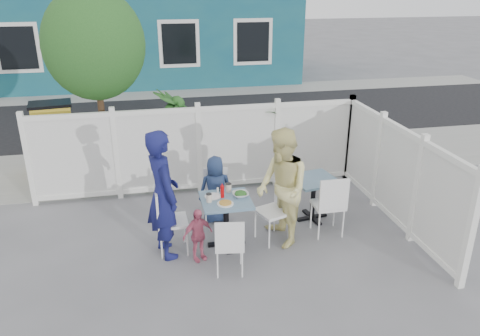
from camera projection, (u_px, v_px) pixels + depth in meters
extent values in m
plane|color=slate|center=(215.00, 262.00, 6.55)|extent=(80.00, 80.00, 0.00)
cube|color=gray|center=(188.00, 164.00, 10.00)|extent=(24.00, 2.60, 0.01)
cube|color=black|center=(175.00, 117.00, 13.36)|extent=(24.00, 5.00, 0.01)
cube|color=gray|center=(168.00, 93.00, 16.17)|extent=(24.00, 1.60, 0.01)
cube|color=black|center=(73.00, 47.00, 15.39)|extent=(1.20, 0.04, 1.40)
cube|color=black|center=(194.00, 43.00, 16.13)|extent=(1.20, 0.04, 1.40)
cube|color=white|center=(199.00, 149.00, 8.44)|extent=(5.80, 0.04, 1.40)
cube|color=white|center=(198.00, 110.00, 8.16)|extent=(5.86, 0.08, 0.08)
cube|color=white|center=(200.00, 188.00, 8.73)|extent=(5.86, 0.08, 0.12)
cube|color=white|center=(396.00, 175.00, 7.35)|extent=(0.04, 3.60, 1.40)
cube|color=white|center=(403.00, 130.00, 7.07)|extent=(0.08, 3.66, 0.08)
cube|color=white|center=(391.00, 218.00, 7.64)|extent=(0.08, 3.66, 0.12)
cylinder|color=#382316|center=(103.00, 121.00, 8.79)|extent=(0.12, 0.12, 2.40)
ellipsoid|color=#20531D|center=(94.00, 44.00, 8.27)|extent=(1.80, 1.62, 1.98)
cube|color=gold|center=(55.00, 139.00, 9.43)|extent=(0.80, 0.63, 1.37)
imported|color=#20531D|center=(176.00, 136.00, 8.99)|extent=(1.08, 1.08, 1.75)
imported|color=#20531D|center=(266.00, 138.00, 9.28)|extent=(1.74, 1.77, 1.49)
cube|color=teal|center=(226.00, 200.00, 6.71)|extent=(0.71, 0.71, 0.04)
cylinder|color=black|center=(226.00, 223.00, 6.85)|extent=(0.08, 0.08, 0.69)
cube|color=black|center=(226.00, 243.00, 6.97)|extent=(0.56, 0.08, 0.04)
cube|color=black|center=(226.00, 243.00, 6.97)|extent=(0.08, 0.56, 0.04)
cube|color=teal|center=(314.00, 180.00, 7.48)|extent=(0.78, 0.78, 0.04)
cylinder|color=black|center=(313.00, 199.00, 7.61)|extent=(0.08, 0.08, 0.66)
cube|color=black|center=(312.00, 217.00, 7.73)|extent=(0.54, 0.16, 0.04)
cube|color=black|center=(312.00, 217.00, 7.73)|extent=(0.16, 0.54, 0.04)
cube|color=white|center=(172.00, 221.00, 6.65)|extent=(0.44, 0.46, 0.04)
cube|color=white|center=(157.00, 206.00, 6.51)|extent=(0.04, 0.45, 0.48)
cylinder|color=white|center=(184.00, 228.00, 6.96)|extent=(0.03, 0.03, 0.48)
cylinder|color=white|center=(187.00, 241.00, 6.61)|extent=(0.03, 0.03, 0.48)
cylinder|color=white|center=(160.00, 231.00, 6.88)|extent=(0.03, 0.03, 0.48)
cylinder|color=white|center=(162.00, 244.00, 6.53)|extent=(0.03, 0.03, 0.48)
cube|color=white|center=(272.00, 212.00, 6.94)|extent=(0.54, 0.55, 0.04)
cube|color=white|center=(284.00, 193.00, 6.94)|extent=(0.18, 0.42, 0.47)
cylinder|color=white|center=(269.00, 234.00, 6.80)|extent=(0.03, 0.03, 0.47)
cylinder|color=white|center=(255.00, 223.00, 7.09)|extent=(0.03, 0.03, 0.47)
cylinder|color=white|center=(289.00, 228.00, 6.97)|extent=(0.03, 0.03, 0.47)
cylinder|color=white|center=(274.00, 218.00, 7.26)|extent=(0.03, 0.03, 0.47)
cube|color=white|center=(216.00, 198.00, 7.49)|extent=(0.44, 0.43, 0.04)
cube|color=white|center=(216.00, 180.00, 7.57)|extent=(0.39, 0.08, 0.42)
cylinder|color=white|center=(227.00, 214.00, 7.44)|extent=(0.02, 0.02, 0.42)
cylinder|color=white|center=(206.00, 214.00, 7.42)|extent=(0.02, 0.02, 0.42)
cylinder|color=white|center=(226.00, 205.00, 7.73)|extent=(0.02, 0.02, 0.42)
cylinder|color=white|center=(206.00, 205.00, 7.71)|extent=(0.02, 0.02, 0.42)
cube|color=white|center=(229.00, 245.00, 6.20)|extent=(0.43, 0.41, 0.04)
cube|color=white|center=(230.00, 237.00, 5.95)|extent=(0.38, 0.08, 0.41)
cylinder|color=white|center=(217.00, 252.00, 6.41)|extent=(0.02, 0.02, 0.41)
cylinder|color=white|center=(241.00, 251.00, 6.42)|extent=(0.02, 0.02, 0.41)
cylinder|color=white|center=(218.00, 265.00, 6.12)|extent=(0.02, 0.02, 0.41)
cylinder|color=white|center=(242.00, 264.00, 6.14)|extent=(0.02, 0.02, 0.41)
cube|color=white|center=(328.00, 205.00, 7.13)|extent=(0.45, 0.43, 0.04)
cube|color=white|center=(334.00, 195.00, 6.84)|extent=(0.45, 0.04, 0.48)
cylinder|color=white|center=(311.00, 215.00, 7.35)|extent=(0.03, 0.03, 0.48)
cylinder|color=white|center=(334.00, 212.00, 7.42)|extent=(0.03, 0.03, 0.48)
cylinder|color=white|center=(319.00, 226.00, 7.02)|extent=(0.03, 0.03, 0.48)
cylinder|color=white|center=(343.00, 223.00, 7.09)|extent=(0.03, 0.03, 0.48)
imported|color=#141753|center=(163.00, 194.00, 6.43)|extent=(0.62, 0.78, 1.86)
imported|color=yellow|center=(282.00, 188.00, 6.73)|extent=(0.77, 0.93, 1.76)
imported|color=navy|center=(216.00, 189.00, 7.49)|extent=(0.54, 0.36, 1.10)
imported|color=#DC6788|center=(198.00, 235.00, 6.47)|extent=(0.50, 0.35, 0.78)
cylinder|color=white|center=(225.00, 204.00, 6.55)|extent=(0.23, 0.23, 0.01)
cylinder|color=white|center=(213.00, 196.00, 6.77)|extent=(0.24, 0.24, 0.02)
imported|color=white|center=(241.00, 194.00, 6.78)|extent=(0.23, 0.23, 0.06)
cylinder|color=beige|center=(209.00, 198.00, 6.59)|extent=(0.08, 0.08, 0.12)
cylinder|color=beige|center=(229.00, 188.00, 6.91)|extent=(0.08, 0.08, 0.12)
cylinder|color=#B90609|center=(222.00, 192.00, 6.73)|extent=(0.05, 0.05, 0.17)
cylinder|color=white|center=(218.00, 190.00, 6.90)|extent=(0.03, 0.03, 0.07)
cylinder|color=black|center=(219.00, 189.00, 6.93)|extent=(0.03, 0.03, 0.06)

